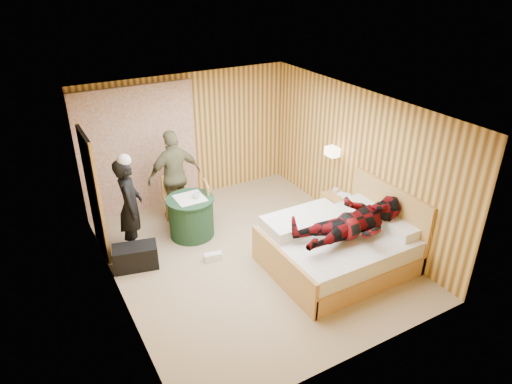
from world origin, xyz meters
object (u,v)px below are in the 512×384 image
man_on_bed (355,214)px  round_table (191,216)px  nightstand (338,210)px  chair_near (202,202)px  chair_far (175,193)px  man_at_table (175,176)px  wall_lamp (332,152)px  bed (340,246)px  duffel_bag (136,257)px  woman_standing (130,206)px

man_on_bed → round_table: bearing=128.5°
nightstand → chair_near: size_ratio=0.68×
chair_far → man_at_table: size_ratio=0.54×
wall_lamp → bed: wall_lamp is taller
chair_near → duffel_bag: size_ratio=1.31×
nightstand → round_table: round_table is taller
round_table → man_on_bed: (1.73, -2.18, 0.65)m
wall_lamp → chair_far: bearing=153.5°
man_on_bed → woman_standing: bearing=141.0°
chair_far → man_at_table: bearing=26.2°
nightstand → bed: bearing=-127.7°
woman_standing → chair_near: bearing=-69.7°
bed → chair_far: (-1.73, 2.60, 0.20)m
round_table → chair_far: 0.67m
round_table → man_on_bed: 2.86m
wall_lamp → man_on_bed: bearing=-116.3°
chair_far → woman_standing: (-0.97, -0.62, 0.28)m
chair_near → man_at_table: man_at_table is taller
chair_near → woman_standing: size_ratio=0.54×
wall_lamp → chair_near: wall_lamp is taller
woman_standing → nightstand: bearing=-90.6°
woman_standing → bed: bearing=-110.8°
bed → woman_standing: (-2.70, 1.99, 0.48)m
nightstand → chair_far: 2.98m
woman_standing → man_on_bed: 3.52m
nightstand → round_table: bearing=158.6°
round_table → man_at_table: 0.85m
nightstand → chair_far: (-2.50, 1.62, 0.24)m
chair_far → duffel_bag: size_ratio=1.38×
chair_far → man_at_table: man_at_table is taller
woman_standing → man_at_table: man_at_table is taller
wall_lamp → round_table: size_ratio=0.31×
nightstand → woman_standing: size_ratio=0.37×
bed → chair_far: bearing=123.7°
duffel_bag → chair_near: bearing=36.3°
bed → man_on_bed: 0.72m
round_table → duffel_bag: round_table is taller
man_on_bed → duffel_bag: bearing=149.0°
duffel_bag → man_at_table: man_at_table is taller
woman_standing → wall_lamp: bearing=-85.0°
nightstand → man_on_bed: bearing=-121.0°
bed → man_at_table: bearing=122.8°
chair_near → chair_far: bearing=-136.2°
chair_far → man_on_bed: bearing=-82.2°
wall_lamp → bed: size_ratio=0.12×
round_table → man_at_table: bearing=90.0°
chair_far → chair_near: bearing=-83.8°
man_at_table → chair_near: bearing=112.3°
nightstand → wall_lamp: bearing=83.0°
wall_lamp → man_at_table: (-2.51, 1.31, -0.44)m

